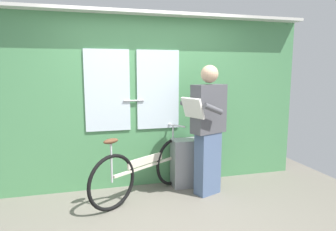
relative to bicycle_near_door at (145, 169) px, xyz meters
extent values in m
cube|color=#4C8C56|center=(0.12, 0.43, 0.82)|extent=(4.65, 0.08, 2.38)
cube|color=silver|center=(-0.43, 0.38, 1.01)|extent=(0.60, 0.02, 1.10)
cube|color=silver|center=(0.27, 0.38, 1.01)|extent=(0.60, 0.02, 1.10)
cylinder|color=#B2B2B7|center=(-0.08, 0.36, 0.87)|extent=(0.28, 0.02, 0.02)
cube|color=silver|center=(0.12, 0.33, 2.03)|extent=(4.65, 0.28, 0.04)
torus|color=black|center=(0.47, 0.30, -0.02)|extent=(0.60, 0.41, 0.68)
torus|color=black|center=(-0.45, -0.29, -0.02)|extent=(0.60, 0.41, 0.68)
cube|color=beige|center=(0.01, 0.01, 0.04)|extent=(0.89, 0.59, 0.03)
cube|color=beige|center=(0.01, 0.01, 0.12)|extent=(0.52, 0.35, 0.10)
cylinder|color=#B7B7BC|center=(-0.45, -0.29, 0.22)|extent=(0.02, 0.02, 0.50)
ellipsoid|color=brown|center=(-0.45, -0.29, 0.47)|extent=(0.22, 0.18, 0.06)
cylinder|color=#B7B7BC|center=(0.47, 0.30, 0.24)|extent=(0.02, 0.02, 0.54)
cylinder|color=#B7B7BC|center=(0.47, 0.30, 0.51)|extent=(0.26, 0.38, 0.02)
cube|color=slate|center=(0.82, -0.13, 0.05)|extent=(0.37, 0.29, 0.84)
cube|color=#4C4C51|center=(0.82, -0.13, 0.79)|extent=(0.51, 0.36, 0.63)
sphere|color=tan|center=(0.82, -0.13, 1.24)|extent=(0.23, 0.23, 0.23)
cube|color=silver|center=(0.57, -0.24, 0.82)|extent=(0.23, 0.36, 0.26)
cylinder|color=#4C4C51|center=(0.77, -0.38, 0.82)|extent=(0.31, 0.18, 0.17)
cylinder|color=#4C4C51|center=(0.62, 0.01, 0.82)|extent=(0.31, 0.18, 0.17)
cube|color=gray|center=(0.63, 0.21, -0.03)|extent=(0.39, 0.28, 0.68)
camera|label=1|loc=(-0.67, -3.67, 1.27)|focal=31.51mm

